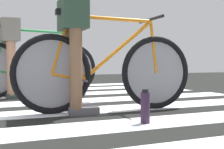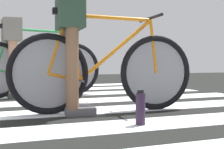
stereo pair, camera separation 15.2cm
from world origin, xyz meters
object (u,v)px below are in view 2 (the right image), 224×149
(bicycle_1_of_3, at_px, (104,70))
(cyclist_1_of_3, at_px, (70,39))
(water_bottle, at_px, (140,108))
(cyclist_2_of_3, at_px, (12,47))
(bicycle_2_of_3, at_px, (37,67))

(bicycle_1_of_3, relative_size, cyclist_1_of_3, 1.68)
(water_bottle, bearing_deg, bicycle_1_of_3, 94.12)
(cyclist_1_of_3, relative_size, cyclist_2_of_3, 1.03)
(bicycle_2_of_3, bearing_deg, cyclist_1_of_3, -88.88)
(bicycle_2_of_3, bearing_deg, water_bottle, -80.87)
(bicycle_1_of_3, height_order, cyclist_2_of_3, cyclist_2_of_3)
(bicycle_1_of_3, xyz_separation_m, cyclist_1_of_3, (-0.31, 0.03, 0.28))
(bicycle_1_of_3, xyz_separation_m, bicycle_2_of_3, (-0.41, 1.51, 0.00))
(bicycle_2_of_3, height_order, water_bottle, bicycle_2_of_3)
(bicycle_1_of_3, distance_m, cyclist_2_of_3, 1.68)
(bicycle_2_of_3, relative_size, cyclist_2_of_3, 1.73)
(cyclist_1_of_3, xyz_separation_m, water_bottle, (0.36, -0.69, -0.54))
(cyclist_1_of_3, xyz_separation_m, cyclist_2_of_3, (-0.41, 1.47, -0.02))
(bicycle_1_of_3, bearing_deg, cyclist_1_of_3, 180.00)
(bicycle_2_of_3, xyz_separation_m, water_bottle, (0.46, -2.17, -0.26))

